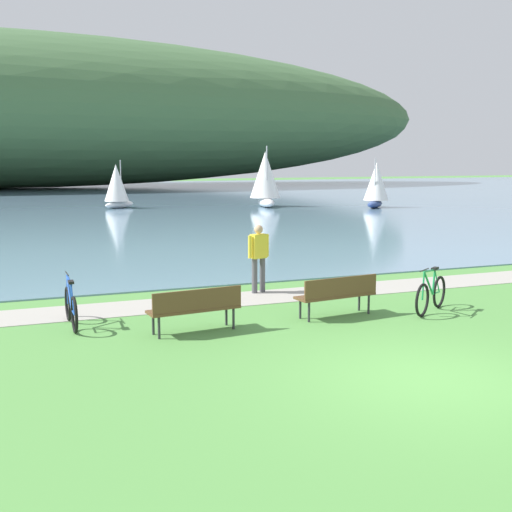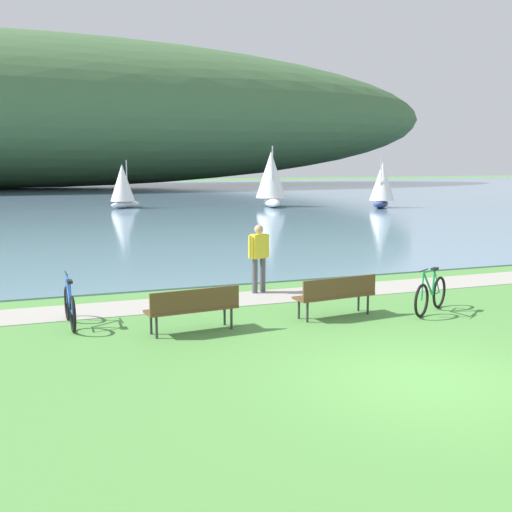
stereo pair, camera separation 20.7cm
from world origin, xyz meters
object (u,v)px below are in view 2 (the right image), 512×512
park_bench_further_along (336,293)px  bicycle_leaning_near_bench (70,307)px  bicycle_beside_path (431,295)px  sailboat_mid_bay (271,178)px  park_bench_near_camera (193,306)px  person_at_shoreline (259,254)px  sailboat_nearest_to_shore (382,184)px  sailboat_toward_hillside (123,186)px

park_bench_further_along → bicycle_leaning_near_bench: bicycle_leaning_near_bench is taller
bicycle_beside_path → sailboat_mid_bay: size_ratio=0.36×
park_bench_near_camera → bicycle_beside_path: (5.26, -0.21, -0.12)m
bicycle_leaning_near_bench → person_at_shoreline: 5.02m
park_bench_near_camera → park_bench_further_along: same height
park_bench_near_camera → bicycle_beside_path: bearing=-2.3°
park_bench_near_camera → person_at_shoreline: (2.49, 3.05, 0.46)m
bicycle_beside_path → sailboat_nearest_to_shore: bearing=60.6°
bicycle_leaning_near_bench → park_bench_near_camera: bearing=-31.5°
bicycle_leaning_near_bench → bicycle_beside_path: 7.60m
bicycle_leaning_near_bench → sailboat_mid_bay: size_ratio=0.42×
sailboat_toward_hillside → bicycle_beside_path: bearing=-87.1°
park_bench_near_camera → park_bench_further_along: (3.14, 0.13, 0.00)m
person_at_shoreline → sailboat_nearest_to_shore: bearing=52.8°
bicycle_beside_path → sailboat_mid_bay: sailboat_mid_bay is taller
bicycle_leaning_near_bench → person_at_shoreline: bearing=20.1°
park_bench_near_camera → sailboat_nearest_to_shore: sailboat_nearest_to_shore is taller
park_bench_near_camera → park_bench_further_along: size_ratio=1.00×
park_bench_near_camera → person_at_shoreline: 3.97m
sailboat_mid_bay → person_at_shoreline: bearing=-112.3°
bicycle_leaning_near_bench → person_at_shoreline: (4.68, 1.71, 0.58)m
person_at_shoreline → sailboat_mid_bay: 29.17m
person_at_shoreline → sailboat_mid_bay: bearing=67.7°
sailboat_mid_bay → sailboat_nearest_to_shore: bearing=-27.7°
park_bench_further_along → bicycle_leaning_near_bench: 5.46m
bicycle_leaning_near_bench → sailboat_nearest_to_shore: 33.74m
park_bench_further_along → sailboat_nearest_to_shore: size_ratio=0.55×
park_bench_further_along → sailboat_mid_bay: 31.68m
sailboat_nearest_to_shore → bicycle_beside_path: bearing=-119.4°
person_at_shoreline → sailboat_toward_hillside: size_ratio=0.53×
park_bench_near_camera → sailboat_mid_bay: (13.54, 30.03, 1.49)m
sailboat_nearest_to_shore → park_bench_near_camera: bearing=-127.4°
bicycle_leaning_near_bench → sailboat_nearest_to_shore: bearing=48.2°
sailboat_mid_bay → sailboat_toward_hillside: size_ratio=1.29×
sailboat_nearest_to_shore → sailboat_mid_bay: 7.62m
park_bench_further_along → bicycle_beside_path: bicycle_beside_path is taller
park_bench_near_camera → bicycle_leaning_near_bench: bearing=148.5°
sailboat_mid_bay → sailboat_toward_hillside: sailboat_mid_bay is taller
bicycle_leaning_near_bench → sailboat_toward_hillside: 31.43m
park_bench_further_along → sailboat_nearest_to_shore: bearing=57.0°
park_bench_near_camera → bicycle_beside_path: size_ratio=1.23×
park_bench_near_camera → sailboat_nearest_to_shore: (20.27, 26.48, 1.10)m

